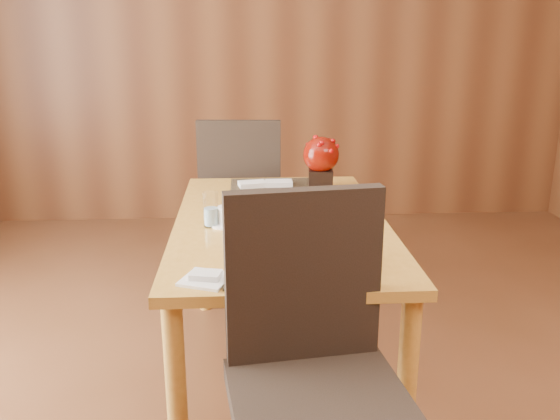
{
  "coord_description": "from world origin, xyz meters",
  "views": [
    {
      "loc": [
        -0.14,
        -1.82,
        1.54
      ],
      "look_at": [
        -0.02,
        0.35,
        0.87
      ],
      "focal_mm": 38.0,
      "sensor_mm": 36.0,
      "label": 1
    }
  ],
  "objects": [
    {
      "name": "napkins_far",
      "position": [
        -0.04,
        1.15,
        0.77
      ],
      "size": [
        0.28,
        0.12,
        0.02
      ],
      "primitive_type": null,
      "rotation": [
        0.0,
        0.0,
        0.08
      ],
      "color": "silver",
      "rests_on": "dining_table"
    },
    {
      "name": "far_chair",
      "position": [
        -0.17,
        1.58,
        0.59
      ],
      "size": [
        0.52,
        0.53,
        1.05
      ],
      "rotation": [
        0.0,
        0.0,
        3.07
      ],
      "color": "black",
      "rests_on": "ground"
    },
    {
      "name": "placemat_near",
      "position": [
        0.0,
        0.05,
        0.75
      ],
      "size": [
        0.45,
        0.33,
        0.01
      ],
      "primitive_type": "cube",
      "color": "black",
      "rests_on": "dining_table"
    },
    {
      "name": "sugar_caddy",
      "position": [
        0.24,
        0.6,
        0.78
      ],
      "size": [
        0.11,
        0.11,
        0.06
      ],
      "primitive_type": "cube",
      "rotation": [
        0.0,
        0.0,
        0.13
      ],
      "color": "white",
      "rests_on": "dining_table"
    },
    {
      "name": "creamer_jug",
      "position": [
        -0.1,
        0.78,
        0.78
      ],
      "size": [
        0.1,
        0.1,
        0.06
      ],
      "primitive_type": null,
      "rotation": [
        0.0,
        0.0,
        -0.09
      ],
      "color": "white",
      "rests_on": "dining_table"
    },
    {
      "name": "dining_table",
      "position": [
        0.0,
        0.6,
        0.65
      ],
      "size": [
        0.9,
        1.5,
        0.75
      ],
      "color": "gold",
      "rests_on": "ground"
    },
    {
      "name": "back_wall",
      "position": [
        0.0,
        3.0,
        1.4
      ],
      "size": [
        5.0,
        0.02,
        2.8
      ],
      "primitive_type": "cube",
      "color": "brown",
      "rests_on": "ground"
    },
    {
      "name": "soup_setting",
      "position": [
        -0.0,
        0.09,
        0.81
      ],
      "size": [
        0.32,
        0.32,
        0.11
      ],
      "rotation": [
        0.0,
        0.0,
        0.17
      ],
      "color": "white",
      "rests_on": "dining_table"
    },
    {
      "name": "bread_plate",
      "position": [
        -0.28,
        -0.03,
        0.75
      ],
      "size": [
        0.19,
        0.19,
        0.01
      ],
      "primitive_type": "cube",
      "rotation": [
        0.0,
        0.0,
        -0.38
      ],
      "color": "white",
      "rests_on": "dining_table"
    },
    {
      "name": "near_chair",
      "position": [
        0.04,
        -0.28,
        0.61
      ],
      "size": [
        0.57,
        0.57,
        1.09
      ],
      "rotation": [
        0.0,
        0.0,
        0.13
      ],
      "color": "black",
      "rests_on": "ground"
    },
    {
      "name": "coffee_cup",
      "position": [
        -0.23,
        0.54,
        0.78
      ],
      "size": [
        0.14,
        0.14,
        0.08
      ],
      "rotation": [
        0.0,
        0.0,
        -0.05
      ],
      "color": "white",
      "rests_on": "dining_table"
    },
    {
      "name": "berry_decor",
      "position": [
        0.23,
        1.1,
        0.9
      ],
      "size": [
        0.18,
        0.18,
        0.27
      ],
      "rotation": [
        0.0,
        0.0,
        -0.1
      ],
      "color": "black",
      "rests_on": "dining_table"
    },
    {
      "name": "water_glass",
      "position": [
        -0.29,
        0.53,
        0.82
      ],
      "size": [
        0.08,
        0.08,
        0.15
      ],
      "primitive_type": "cylinder",
      "rotation": [
        0.0,
        0.0,
        0.39
      ],
      "color": "white",
      "rests_on": "dining_table"
    },
    {
      "name": "placemat_far",
      "position": [
        0.0,
        1.15,
        0.75
      ],
      "size": [
        0.45,
        0.33,
        0.01
      ],
      "primitive_type": "cube",
      "color": "black",
      "rests_on": "dining_table"
    }
  ]
}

